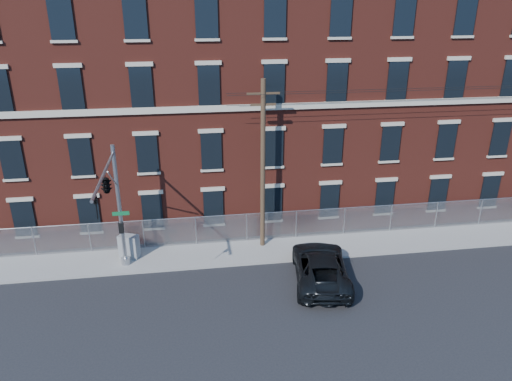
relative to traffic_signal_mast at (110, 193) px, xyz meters
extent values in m
plane|color=black|center=(6.00, -2.18, -5.39)|extent=(140.00, 140.00, 0.00)
cube|color=gray|center=(18.00, 2.82, -5.33)|extent=(65.00, 3.00, 0.12)
cube|color=#5E2117|center=(18.00, 11.82, 2.61)|extent=(55.00, 14.00, 16.00)
cube|color=#AEA491|center=(18.00, 4.74, 2.91)|extent=(55.00, 0.18, 0.35)
cube|color=black|center=(-5.83, 4.76, -3.19)|extent=(1.20, 0.10, 2.20)
cube|color=black|center=(-5.83, 4.76, 0.41)|extent=(1.20, 0.10, 2.20)
cube|color=black|center=(-2.17, 4.76, -3.19)|extent=(1.20, 0.10, 2.20)
cube|color=black|center=(-2.17, 4.76, 0.41)|extent=(1.20, 0.10, 2.20)
cube|color=black|center=(-2.17, 4.76, 4.21)|extent=(1.20, 0.10, 2.20)
cube|color=black|center=(-2.17, 4.76, 7.81)|extent=(1.20, 0.10, 2.20)
cube|color=black|center=(1.50, 4.76, -3.19)|extent=(1.20, 0.10, 2.20)
cube|color=black|center=(1.50, 4.76, 0.41)|extent=(1.20, 0.10, 2.20)
cube|color=black|center=(1.50, 4.76, 4.21)|extent=(1.20, 0.10, 2.20)
cube|color=black|center=(1.50, 4.76, 7.81)|extent=(1.20, 0.10, 2.20)
cube|color=black|center=(5.17, 4.76, -3.19)|extent=(1.20, 0.10, 2.20)
cube|color=black|center=(5.17, 4.76, 0.41)|extent=(1.20, 0.10, 2.20)
cube|color=black|center=(5.17, 4.76, 4.21)|extent=(1.20, 0.10, 2.20)
cube|color=black|center=(5.17, 4.76, 7.81)|extent=(1.20, 0.10, 2.20)
cube|color=black|center=(8.83, 4.76, -3.19)|extent=(1.20, 0.10, 2.20)
cube|color=black|center=(8.83, 4.76, 0.41)|extent=(1.20, 0.10, 2.20)
cube|color=black|center=(8.83, 4.76, 4.21)|extent=(1.20, 0.10, 2.20)
cube|color=black|center=(8.83, 4.76, 7.81)|extent=(1.20, 0.10, 2.20)
cube|color=black|center=(12.50, 4.76, -3.19)|extent=(1.20, 0.10, 2.20)
cube|color=black|center=(12.50, 4.76, 0.41)|extent=(1.20, 0.10, 2.20)
cube|color=black|center=(12.50, 4.76, 4.21)|extent=(1.20, 0.10, 2.20)
cube|color=black|center=(12.50, 4.76, 7.81)|extent=(1.20, 0.10, 2.20)
cube|color=black|center=(16.17, 4.76, -3.19)|extent=(1.20, 0.10, 2.20)
cube|color=black|center=(16.17, 4.76, 0.41)|extent=(1.20, 0.10, 2.20)
cube|color=black|center=(16.17, 4.76, 4.21)|extent=(1.20, 0.10, 2.20)
cube|color=black|center=(16.17, 4.76, 7.81)|extent=(1.20, 0.10, 2.20)
cube|color=black|center=(19.83, 4.76, -3.19)|extent=(1.20, 0.10, 2.20)
cube|color=black|center=(19.83, 4.76, 0.41)|extent=(1.20, 0.10, 2.20)
cube|color=black|center=(19.83, 4.76, 4.21)|extent=(1.20, 0.10, 2.20)
cube|color=black|center=(19.83, 4.76, 7.81)|extent=(1.20, 0.10, 2.20)
cube|color=black|center=(23.50, 4.76, -3.19)|extent=(1.20, 0.10, 2.20)
cube|color=black|center=(23.50, 4.76, 0.41)|extent=(1.20, 0.10, 2.20)
cube|color=black|center=(23.50, 4.76, 4.21)|extent=(1.20, 0.10, 2.20)
cube|color=#A5A8AD|center=(18.00, 4.12, -4.37)|extent=(59.00, 0.02, 1.80)
cylinder|color=#9EA0A5|center=(18.00, 4.12, -3.47)|extent=(59.00, 0.04, 0.04)
cylinder|color=#9EA0A5|center=(-5.29, 4.12, -4.37)|extent=(0.06, 0.06, 1.85)
cylinder|color=#9EA0A5|center=(-2.18, 4.12, -4.37)|extent=(0.06, 0.06, 1.85)
cylinder|color=#9EA0A5|center=(0.92, 4.12, -4.37)|extent=(0.06, 0.06, 1.85)
cylinder|color=#9EA0A5|center=(4.03, 4.12, -4.37)|extent=(0.06, 0.06, 1.85)
cylinder|color=#9EA0A5|center=(7.13, 4.12, -4.37)|extent=(0.06, 0.06, 1.85)
cylinder|color=#9EA0A5|center=(10.24, 4.12, -4.37)|extent=(0.06, 0.06, 1.85)
cylinder|color=#9EA0A5|center=(13.34, 4.12, -4.37)|extent=(0.06, 0.06, 1.85)
cylinder|color=#9EA0A5|center=(16.45, 4.12, -4.37)|extent=(0.06, 0.06, 1.85)
cylinder|color=#9EA0A5|center=(19.55, 4.12, -4.37)|extent=(0.06, 0.06, 1.85)
cylinder|color=#9EA0A5|center=(22.66, 4.12, -4.37)|extent=(0.06, 0.06, 1.85)
cylinder|color=#9EA0A5|center=(0.00, 2.32, -1.77)|extent=(0.22, 0.22, 7.00)
cylinder|color=#9EA0A5|center=(0.00, 2.32, -5.07)|extent=(0.50, 0.50, 0.40)
cylinder|color=#9EA0A5|center=(0.00, -0.93, 1.33)|extent=(0.14, 6.50, 0.14)
cylinder|color=#9EA0A5|center=(0.00, 1.12, 0.33)|extent=(0.08, 2.18, 1.56)
cube|color=#0C592D|center=(0.05, 2.17, -2.07)|extent=(0.90, 0.03, 0.22)
cube|color=black|center=(0.00, 2.07, -2.87)|extent=(0.25, 0.25, 0.60)
imported|color=black|center=(0.00, -3.48, 0.78)|extent=(0.16, 0.20, 1.00)
imported|color=black|center=(0.00, -0.68, 0.78)|extent=(0.53, 2.48, 1.00)
cylinder|color=#413120|center=(8.00, 3.42, -0.27)|extent=(0.28, 0.28, 10.00)
cube|color=#413120|center=(8.00, 3.42, 3.93)|extent=(1.80, 0.12, 0.12)
cube|color=#413120|center=(8.00, 3.42, 3.33)|extent=(1.40, 0.12, 0.12)
imported|color=black|center=(10.47, -0.72, -4.56)|extent=(3.62, 6.29, 1.65)
cube|color=slate|center=(0.16, 3.07, -4.57)|extent=(1.24, 0.93, 1.40)
camera|label=1|loc=(3.86, -22.01, 8.70)|focal=33.52mm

